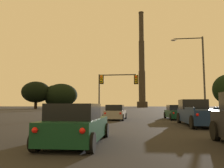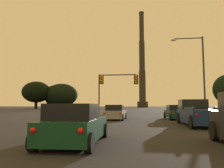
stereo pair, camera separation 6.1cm
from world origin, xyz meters
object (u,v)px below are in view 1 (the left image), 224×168
at_px(pickup_truck_right_lane_second, 198,114).
at_px(smokestack, 142,69).
at_px(hatchback_left_lane_third, 77,125).
at_px(traffic_light_overhead_left, 112,84).
at_px(hatchback_left_lane_front, 115,113).
at_px(street_lamp, 199,67).
at_px(sedan_right_lane_front, 176,112).

relative_size(pickup_truck_right_lane_second, smokestack, 0.09).
distance_m(hatchback_left_lane_third, pickup_truck_right_lane_second, 10.26).
bearing_deg(traffic_light_overhead_left, pickup_truck_right_lane_second, -59.18).
distance_m(hatchback_left_lane_front, street_lamp, 11.33).
xyz_separation_m(traffic_light_overhead_left, street_lamp, (10.31, -2.93, 1.47)).
bearing_deg(hatchback_left_lane_front, street_lamp, 27.43).
relative_size(hatchback_left_lane_third, street_lamp, 0.44).
height_order(hatchback_left_lane_front, traffic_light_overhead_left, traffic_light_overhead_left).
bearing_deg(traffic_light_overhead_left, smokestack, 87.27).
xyz_separation_m(sedan_right_lane_front, smokestack, (-1.86, 118.80, 24.11)).
xyz_separation_m(pickup_truck_right_lane_second, hatchback_left_lane_front, (-6.35, 5.26, -0.14)).
distance_m(sedan_right_lane_front, smokestack, 121.24).
relative_size(sedan_right_lane_front, smokestack, 0.07).
bearing_deg(pickup_truck_right_lane_second, sedan_right_lane_front, 92.65).
height_order(hatchback_left_lane_third, hatchback_left_lane_front, same).
height_order(sedan_right_lane_front, traffic_light_overhead_left, traffic_light_overhead_left).
distance_m(traffic_light_overhead_left, smokestack, 114.98).
height_order(pickup_truck_right_lane_second, smokestack, smokestack).
xyz_separation_m(hatchback_left_lane_third, street_lamp, (9.06, 17.85, 5.03)).
relative_size(street_lamp, smokestack, 0.15).
bearing_deg(hatchback_left_lane_third, hatchback_left_lane_front, 88.96).
relative_size(hatchback_left_lane_front, smokestack, 0.07).
distance_m(hatchback_left_lane_third, hatchback_left_lane_front, 13.33).
distance_m(traffic_light_overhead_left, street_lamp, 10.82).
height_order(hatchback_left_lane_third, street_lamp, street_lamp).
height_order(sedan_right_lane_front, hatchback_left_lane_front, hatchback_left_lane_front).
bearing_deg(smokestack, traffic_light_overhead_left, -92.73).
relative_size(hatchback_left_lane_third, pickup_truck_right_lane_second, 0.75).
relative_size(hatchback_left_lane_third, smokestack, 0.07).
distance_m(hatchback_left_lane_third, street_lamp, 20.64).
bearing_deg(pickup_truck_right_lane_second, smokestack, 90.87).
xyz_separation_m(sedan_right_lane_front, hatchback_left_lane_third, (-5.99, -14.98, -0.00)).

